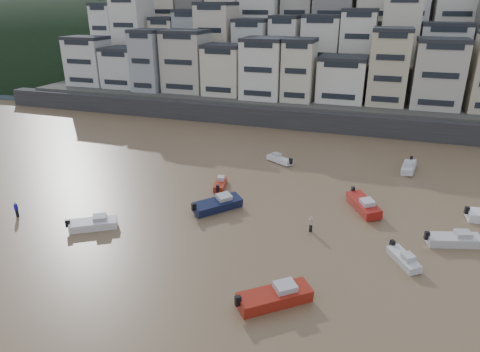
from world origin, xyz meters
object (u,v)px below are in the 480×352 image
(boat_b, at_px, (404,258))
(boat_i, at_px, (409,166))
(boat_d, at_px, (454,238))
(boat_f, at_px, (220,183))
(person_blue, at_px, (16,210))
(person_pink, at_px, (311,224))
(boat_h, at_px, (280,159))
(boat_c, at_px, (218,203))
(boat_a, at_px, (275,294))
(boat_j, at_px, (93,223))
(boat_e, at_px, (363,203))

(boat_b, relative_size, boat_i, 0.81)
(boat_d, distance_m, boat_f, 27.10)
(person_blue, xyz_separation_m, person_pink, (31.15, 6.99, 0.00))
(boat_h, height_order, person_blue, person_blue)
(boat_b, relative_size, boat_c, 0.69)
(person_blue, height_order, person_pink, same)
(boat_c, distance_m, boat_i, 28.68)
(boat_a, height_order, boat_j, boat_a)
(boat_e, height_order, boat_j, boat_e)
(boat_c, height_order, boat_e, boat_e)
(boat_a, relative_size, boat_c, 1.04)
(boat_c, relative_size, boat_h, 1.37)
(boat_b, distance_m, boat_f, 24.32)
(boat_b, height_order, boat_j, boat_j)
(boat_a, relative_size, boat_d, 1.16)
(boat_f, relative_size, boat_j, 0.81)
(boat_h, bearing_deg, person_pink, 142.36)
(boat_f, distance_m, boat_i, 26.60)
(boat_j, xyz_separation_m, person_pink, (21.51, 6.62, 0.16))
(boat_d, height_order, boat_f, boat_d)
(boat_f, relative_size, person_blue, 2.42)
(boat_d, height_order, person_blue, person_blue)
(boat_a, xyz_separation_m, boat_c, (-10.12, 13.74, -0.03))
(boat_d, height_order, boat_j, boat_d)
(boat_a, distance_m, boat_b, 13.31)
(boat_h, xyz_separation_m, person_pink, (7.83, -18.82, 0.25))
(boat_e, distance_m, person_pink, 8.30)
(person_pink, bearing_deg, boat_j, -162.91)
(boat_j, xyz_separation_m, person_blue, (-9.64, -0.37, 0.16))
(boat_i, bearing_deg, boat_e, -11.86)
(boat_j, bearing_deg, boat_e, -4.65)
(boat_i, relative_size, person_blue, 3.05)
(boat_f, height_order, boat_i, boat_i)
(boat_b, bearing_deg, boat_c, -133.38)
(boat_d, relative_size, boat_i, 1.05)
(boat_f, bearing_deg, boat_i, -71.44)
(person_pink, bearing_deg, boat_a, -93.41)
(boat_f, bearing_deg, boat_b, -128.19)
(boat_d, xyz_separation_m, boat_f, (-26.46, 5.85, -0.18))
(boat_j, distance_m, person_pink, 22.51)
(boat_f, bearing_deg, person_blue, 116.74)
(boat_b, xyz_separation_m, boat_h, (-16.78, 21.91, 0.03))
(boat_e, relative_size, boat_j, 1.21)
(boat_e, distance_m, person_blue, 38.48)
(boat_f, height_order, person_blue, person_blue)
(boat_i, relative_size, person_pink, 3.05)
(person_blue, bearing_deg, boat_b, 5.56)
(boat_a, relative_size, person_blue, 3.71)
(boat_b, height_order, boat_f, boat_b)
(boat_h, xyz_separation_m, person_blue, (-23.32, -25.81, 0.25))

